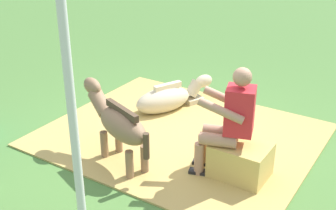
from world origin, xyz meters
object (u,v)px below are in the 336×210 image
hay_bale (240,161)px  pony_standing (118,122)px  tent_pole_left (77,161)px  person_seated (229,119)px  pony_lying (169,98)px

hay_bale → pony_standing: (1.32, 0.47, 0.32)m
hay_bale → tent_pole_left: tent_pole_left is taller
hay_bale → tent_pole_left: 2.42m
person_seated → pony_standing: 1.26m
hay_bale → pony_standing: 1.44m
hay_bale → tent_pole_left: bearing=82.5°
hay_bale → tent_pole_left: (0.28, 2.16, 1.04)m
person_seated → pony_lying: 1.90m
hay_bale → pony_standing: size_ratio=0.48×
hay_bale → person_seated: bearing=11.9°
pony_standing → pony_lying: (0.30, -1.54, -0.33)m
pony_lying → tent_pole_left: size_ratio=0.53×
tent_pole_left → pony_standing: bearing=-58.5°
pony_lying → tent_pole_left: bearing=112.5°
pony_standing → tent_pole_left: 2.11m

